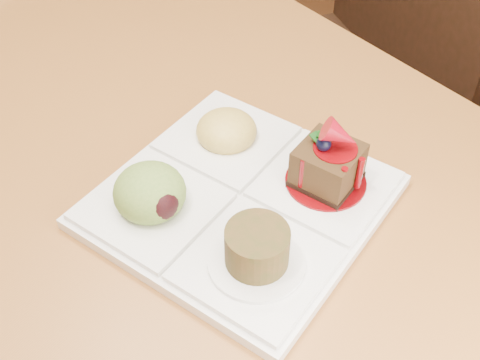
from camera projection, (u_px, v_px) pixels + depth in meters
ground at (21, 334)px, 1.33m from camera, size 6.00×6.00×0.00m
chair_right at (350, 45)px, 1.07m from camera, size 0.59×0.59×1.05m
sampler_plate at (236, 191)px, 0.57m from camera, size 0.30×0.30×0.10m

